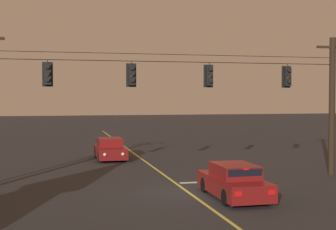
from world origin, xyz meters
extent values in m
plane|color=#28282B|center=(0.00, 0.00, 0.00)|extent=(180.00, 180.00, 0.00)
cube|color=#D1C64C|center=(0.00, 8.87, 0.00)|extent=(0.14, 60.00, 0.01)
cube|color=silver|center=(1.90, 2.27, 0.00)|extent=(3.40, 0.36, 0.01)
cylinder|color=#2D2116|center=(8.59, 2.87, 3.59)|extent=(0.32, 0.32, 7.18)
cube|color=#2D2116|center=(8.59, 2.87, 6.68)|extent=(1.80, 0.12, 0.12)
cylinder|color=slate|center=(8.59, 2.87, 6.33)|extent=(0.12, 0.12, 0.18)
cylinder|color=black|center=(0.00, 2.87, 5.78)|extent=(17.18, 0.03, 0.03)
cylinder|color=black|center=(0.00, 2.87, 6.13)|extent=(17.18, 0.02, 0.02)
cylinder|color=black|center=(-5.86, 2.87, 5.69)|extent=(0.04, 0.04, 0.18)
cube|color=black|center=(-5.86, 2.87, 5.12)|extent=(0.32, 0.26, 0.96)
cube|color=black|center=(-5.86, 3.01, 5.12)|extent=(0.48, 0.03, 1.12)
sphere|color=#380A0A|center=(-5.86, 2.71, 5.41)|extent=(0.17, 0.17, 0.17)
cylinder|color=black|center=(-5.86, 2.67, 5.45)|extent=(0.20, 0.10, 0.20)
sphere|color=orange|center=(-5.86, 2.71, 5.12)|extent=(0.17, 0.17, 0.17)
cylinder|color=black|center=(-5.86, 2.67, 5.16)|extent=(0.20, 0.10, 0.20)
sphere|color=black|center=(-5.86, 2.71, 4.83)|extent=(0.17, 0.17, 0.17)
cylinder|color=black|center=(-5.86, 2.67, 4.88)|extent=(0.20, 0.10, 0.20)
cylinder|color=black|center=(-2.00, 2.87, 5.69)|extent=(0.04, 0.04, 0.18)
cube|color=black|center=(-2.00, 2.87, 5.12)|extent=(0.32, 0.26, 0.96)
cube|color=black|center=(-2.00, 3.01, 5.12)|extent=(0.48, 0.03, 1.12)
sphere|color=#380A0A|center=(-2.00, 2.71, 5.41)|extent=(0.17, 0.17, 0.17)
cylinder|color=black|center=(-2.00, 2.67, 5.45)|extent=(0.20, 0.10, 0.20)
sphere|color=orange|center=(-2.00, 2.71, 5.12)|extent=(0.17, 0.17, 0.17)
cylinder|color=black|center=(-2.00, 2.67, 5.16)|extent=(0.20, 0.10, 0.20)
sphere|color=black|center=(-2.00, 2.71, 4.83)|extent=(0.17, 0.17, 0.17)
cylinder|color=black|center=(-2.00, 2.67, 4.88)|extent=(0.20, 0.10, 0.20)
cylinder|color=black|center=(1.84, 2.87, 5.69)|extent=(0.04, 0.04, 0.18)
cube|color=black|center=(1.84, 2.87, 5.12)|extent=(0.32, 0.26, 0.96)
cube|color=black|center=(1.84, 3.01, 5.12)|extent=(0.48, 0.03, 1.12)
sphere|color=#380A0A|center=(1.84, 2.71, 5.41)|extent=(0.17, 0.17, 0.17)
cylinder|color=black|center=(1.84, 2.67, 5.45)|extent=(0.20, 0.10, 0.20)
sphere|color=orange|center=(1.84, 2.71, 5.12)|extent=(0.17, 0.17, 0.17)
cylinder|color=black|center=(1.84, 2.67, 5.16)|extent=(0.20, 0.10, 0.20)
sphere|color=black|center=(1.84, 2.71, 4.83)|extent=(0.17, 0.17, 0.17)
cylinder|color=black|center=(1.84, 2.67, 4.88)|extent=(0.20, 0.10, 0.20)
cylinder|color=black|center=(6.03, 2.87, 5.69)|extent=(0.04, 0.04, 0.18)
cube|color=black|center=(6.03, 2.87, 5.12)|extent=(0.32, 0.26, 0.96)
cube|color=black|center=(6.03, 3.01, 5.12)|extent=(0.48, 0.03, 1.12)
sphere|color=#380A0A|center=(6.03, 2.71, 5.41)|extent=(0.17, 0.17, 0.17)
cylinder|color=black|center=(6.03, 2.67, 5.45)|extent=(0.20, 0.10, 0.20)
sphere|color=orange|center=(6.03, 2.71, 5.12)|extent=(0.17, 0.17, 0.17)
cylinder|color=black|center=(6.03, 2.67, 5.16)|extent=(0.20, 0.10, 0.20)
sphere|color=black|center=(6.03, 2.71, 4.83)|extent=(0.17, 0.17, 0.17)
cylinder|color=black|center=(6.03, 2.67, 4.88)|extent=(0.20, 0.10, 0.20)
cube|color=maroon|center=(1.49, -1.43, 0.51)|extent=(1.80, 4.30, 0.68)
cube|color=maroon|center=(1.49, -1.55, 1.12)|extent=(1.51, 2.15, 0.54)
cube|color=black|center=(1.49, -0.61, 1.12)|extent=(1.40, 0.21, 0.48)
cube|color=black|center=(1.49, -2.61, 1.12)|extent=(1.37, 0.18, 0.46)
cylinder|color=black|center=(0.70, -0.10, 0.32)|extent=(0.22, 0.64, 0.64)
cylinder|color=black|center=(2.29, -0.10, 0.32)|extent=(0.22, 0.64, 0.64)
cylinder|color=black|center=(0.70, -2.76, 0.32)|extent=(0.22, 0.64, 0.64)
cylinder|color=black|center=(2.29, -2.76, 0.32)|extent=(0.22, 0.64, 0.64)
cube|color=red|center=(0.85, -3.59, 0.61)|extent=(0.28, 0.03, 0.18)
cube|color=red|center=(2.14, -3.59, 0.61)|extent=(0.28, 0.03, 0.18)
cube|color=red|center=(1.49, -2.72, 1.35)|extent=(0.24, 0.04, 0.06)
cube|color=maroon|center=(-2.05, 11.88, 0.51)|extent=(1.80, 4.30, 0.68)
cube|color=maroon|center=(-2.05, 12.00, 1.12)|extent=(1.51, 2.15, 0.54)
cube|color=black|center=(-2.05, 11.06, 1.12)|extent=(1.40, 0.21, 0.48)
cube|color=black|center=(-2.05, 13.06, 1.12)|extent=(1.37, 0.18, 0.46)
cylinder|color=black|center=(-1.26, 10.54, 0.32)|extent=(0.22, 0.64, 0.64)
cylinder|color=black|center=(-2.84, 10.54, 0.32)|extent=(0.22, 0.64, 0.64)
cylinder|color=black|center=(-1.26, 13.21, 0.32)|extent=(0.22, 0.64, 0.64)
cylinder|color=black|center=(-2.84, 13.21, 0.32)|extent=(0.22, 0.64, 0.64)
sphere|color=white|center=(-1.49, 9.71, 0.57)|extent=(0.20, 0.20, 0.20)
sphere|color=white|center=(-2.61, 9.71, 0.57)|extent=(0.20, 0.20, 0.20)
camera|label=1|loc=(-5.49, -19.65, 4.07)|focal=51.40mm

